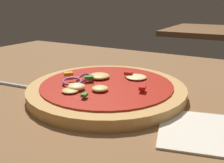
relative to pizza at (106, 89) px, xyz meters
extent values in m
cube|color=brown|center=(0.02, -0.01, -0.03)|extent=(1.31, 0.89, 0.03)
cylinder|color=tan|center=(0.00, 0.00, 0.00)|extent=(0.30, 0.30, 0.02)
cylinder|color=red|center=(0.00, 0.00, 0.01)|extent=(0.25, 0.25, 0.00)
ellipsoid|color=#E5BC60|center=(-0.03, -0.07, 0.01)|extent=(0.03, 0.03, 0.01)
ellipsoid|color=#EFCC72|center=(0.01, -0.04, 0.02)|extent=(0.03, 0.03, 0.01)
ellipsoid|color=#F4DB8E|center=(0.04, 0.06, 0.01)|extent=(0.04, 0.04, 0.01)
ellipsoid|color=#E5BC60|center=(-0.03, 0.02, 0.02)|extent=(0.04, 0.04, 0.01)
ellipsoid|color=#F4DB8E|center=(-0.03, -0.06, 0.02)|extent=(0.03, 0.03, 0.01)
torus|color=#B25984|center=(-0.05, -0.01, 0.02)|extent=(0.04, 0.04, 0.02)
torus|color=#B25984|center=(-0.05, -0.04, 0.02)|extent=(0.05, 0.05, 0.01)
cube|color=red|center=(0.08, -0.01, 0.02)|extent=(0.01, 0.02, 0.01)
cube|color=#2D8C28|center=(-0.03, -0.01, 0.02)|extent=(0.02, 0.02, 0.01)
cube|color=orange|center=(-0.08, -0.01, 0.02)|extent=(0.02, 0.02, 0.01)
cube|color=#2D8C28|center=(0.01, -0.08, 0.02)|extent=(0.01, 0.01, 0.00)
cube|color=red|center=(0.02, 0.06, 0.02)|extent=(0.02, 0.01, 0.01)
cube|color=silver|center=(-0.21, -0.06, -0.01)|extent=(0.13, 0.02, 0.01)
cube|color=silver|center=(-0.14, -0.05, -0.01)|extent=(0.02, 0.02, 0.01)
cube|color=silver|center=(-0.11, -0.06, -0.01)|extent=(0.04, 0.01, 0.00)
cube|color=silver|center=(-0.11, -0.05, -0.01)|extent=(0.04, 0.01, 0.00)
cube|color=silver|center=(-0.11, -0.04, -0.01)|extent=(0.04, 0.01, 0.00)
cube|color=silver|center=(-0.11, -0.04, -0.01)|extent=(0.04, 0.01, 0.00)
cube|color=silver|center=(0.20, -0.05, -0.01)|extent=(0.18, 0.15, 0.00)
camera|label=1|loc=(0.23, -0.38, 0.16)|focal=39.00mm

